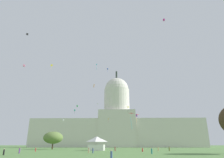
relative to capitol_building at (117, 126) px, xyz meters
The scene contains 30 objects.
capitol_building is the anchor object (origin of this frame).
event_tent 90.79m from the capitol_building, 95.50° to the right, with size 7.32×6.71×5.94m.
tree_west_far 79.65m from the capitol_building, 115.75° to the right, with size 11.06×11.18×9.18m.
person_denim_edge_east 116.35m from the capitol_building, 93.51° to the right, with size 0.46×0.46×1.66m.
person_purple_edge_west 121.47m from the capitol_building, 104.31° to the right, with size 0.49×0.49×1.75m.
person_denim_front_right 145.02m from the capitol_building, 90.10° to the right, with size 0.49×0.49×1.77m.
person_teal_deep_crowd 120.86m from the capitol_building, 84.87° to the right, with size 0.37×0.37×1.71m.
person_red_mid_right 108.14m from the capitol_building, 106.55° to the right, with size 0.47×0.47×1.48m.
person_maroon_lawn_far_left 96.07m from the capitol_building, 90.22° to the right, with size 0.52×0.52×1.70m.
person_tan_lawn_far_right 115.04m from the capitol_building, 94.34° to the right, with size 0.41×0.41×1.70m.
person_black_back_left 131.27m from the capitol_building, 102.76° to the right, with size 0.47×0.47×1.65m.
person_olive_near_tree_east 97.90m from the capitol_building, 76.77° to the right, with size 0.65×0.65×1.78m.
person_tan_front_center 97.42m from the capitol_building, 79.52° to the right, with size 0.60×0.60×1.67m.
person_red_near_tree_west 104.70m from the capitol_building, 84.47° to the right, with size 0.66×0.66×1.47m.
kite_red_low 125.59m from the capitol_building, 87.90° to the right, with size 1.34×0.93×3.99m.
kite_yellow_high 88.88m from the capitol_building, 116.39° to the right, with size 1.03×0.62×3.51m.
kite_violet_low 72.49m from the capitol_building, 81.08° to the right, with size 0.90×1.06×4.90m.
kite_orange_mid 101.73m from the capitol_building, 95.16° to the right, with size 0.51×0.76×1.55m.
kite_gold_mid 24.43m from the capitol_building, 105.98° to the right, with size 0.73×0.59×3.41m.
kite_white_mid 51.52m from the capitol_building, 141.66° to the right, with size 1.28×1.23×1.21m.
kite_pink_high 106.89m from the capitol_building, 114.33° to the right, with size 1.24×1.20×1.05m.
kite_lime_mid 60.31m from the capitol_building, 101.01° to the right, with size 0.89×1.20×0.31m.
kite_black_high 116.91m from the capitol_building, 110.01° to the right, with size 0.90×0.87×1.21m.
kite_turquoise_mid 55.42m from the capitol_building, 121.50° to the right, with size 1.08×1.02×2.87m.
kite_cyan_high 73.03m from the capitol_building, 101.00° to the right, with size 0.64×0.65×4.15m.
kite_green_mid 41.23m from the capitol_building, 147.70° to the right, with size 0.97×1.02×2.70m.
kite_blue_high 61.44m from the capitol_building, 97.06° to the right, with size 0.75×0.80×2.68m.
kite_magenta_high 113.58m from the capitol_building, 78.22° to the right, with size 0.77×0.74×0.86m.
kite_red_low_b 88.02m from the capitol_building, 83.66° to the right, with size 1.75×1.65×0.15m.
kite_yellow_mid 68.69m from the capitol_building, 84.23° to the right, with size 0.93×0.92×3.65m.
Camera 1 is at (4.84, -28.57, 2.77)m, focal length 31.26 mm.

